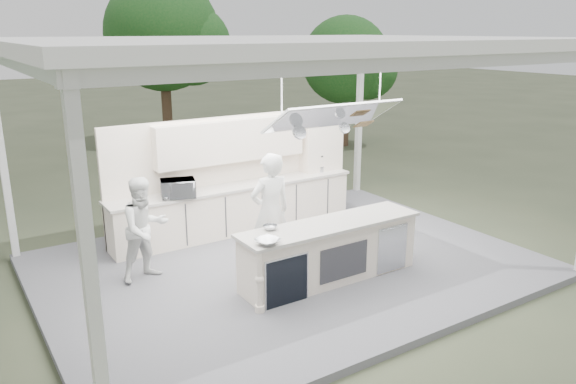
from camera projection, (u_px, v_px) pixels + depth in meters
ground at (289, 269)px, 9.69m from camera, size 90.00×90.00×0.00m
stage_deck at (289, 266)px, 9.68m from camera, size 8.00×6.00×0.12m
tent at (289, 48)px, 8.65m from camera, size 8.20×6.20×3.86m
demo_island at (329, 252)px, 8.89m from camera, size 3.10×0.79×0.95m
back_counter at (236, 208)px, 11.06m from camera, size 5.08×0.72×0.95m
back_wall_unit at (250, 155)px, 11.19m from camera, size 5.05×0.48×2.25m
tree_cluster at (105, 54)px, 16.58m from camera, size 19.55×9.40×5.85m
head_chef at (270, 212)px, 9.17m from camera, size 0.74×0.49×1.98m
sous_chef at (145, 229)px, 8.84m from camera, size 0.92×0.78×1.68m
toaster_oven at (178, 188)px, 10.06m from camera, size 0.69×0.56×0.33m
bowl_large at (268, 242)px, 7.88m from camera, size 0.42×0.42×0.08m
bowl_small at (270, 227)px, 8.47m from camera, size 0.22×0.22×0.07m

